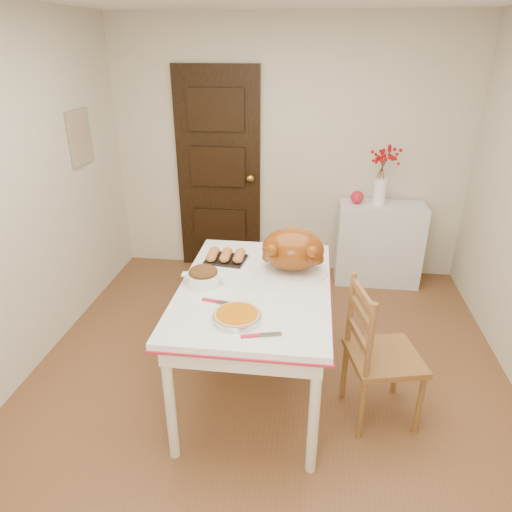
# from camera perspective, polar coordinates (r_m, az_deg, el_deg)

# --- Properties ---
(floor) EXTENTS (3.50, 4.00, 0.00)m
(floor) POSITION_cam_1_polar(r_m,az_deg,el_deg) (3.38, 1.19, -16.16)
(floor) COLOR brown
(floor) RESTS_ON ground
(wall_back) EXTENTS (3.50, 0.00, 2.50)m
(wall_back) POSITION_cam_1_polar(r_m,az_deg,el_deg) (4.65, 4.03, 12.77)
(wall_back) COLOR beige
(wall_back) RESTS_ON ground
(door_back) EXTENTS (0.85, 0.06, 2.06)m
(door_back) POSITION_cam_1_polar(r_m,az_deg,el_deg) (4.76, -4.65, 10.31)
(door_back) COLOR black
(door_back) RESTS_ON ground
(photo_board) EXTENTS (0.03, 0.35, 0.45)m
(photo_board) POSITION_cam_1_polar(r_m,az_deg,el_deg) (4.29, -21.05, 13.63)
(photo_board) COLOR #C2B291
(photo_board) RESTS_ON ground
(sideboard) EXTENTS (0.82, 0.36, 0.82)m
(sideboard) POSITION_cam_1_polar(r_m,az_deg,el_deg) (4.73, 15.00, 1.49)
(sideboard) COLOR silver
(sideboard) RESTS_ON floor
(kitchen_table) EXTENTS (0.96, 1.40, 0.84)m
(kitchen_table) POSITION_cam_1_polar(r_m,az_deg,el_deg) (3.11, -0.12, -10.46)
(kitchen_table) COLOR white
(kitchen_table) RESTS_ON floor
(chair_oak) EXTENTS (0.51, 0.51, 0.96)m
(chair_oak) POSITION_cam_1_polar(r_m,az_deg,el_deg) (3.00, 15.74, -11.63)
(chair_oak) COLOR brown
(chair_oak) RESTS_ON floor
(berry_vase) EXTENTS (0.28, 0.28, 0.54)m
(berry_vase) POSITION_cam_1_polar(r_m,az_deg,el_deg) (4.51, 15.34, 9.45)
(berry_vase) COLOR white
(berry_vase) RESTS_ON sideboard
(apple) EXTENTS (0.13, 0.13, 0.13)m
(apple) POSITION_cam_1_polar(r_m,az_deg,el_deg) (4.54, 12.48, 7.16)
(apple) COLOR red
(apple) RESTS_ON sideboard
(turkey_platter) EXTENTS (0.50, 0.41, 0.30)m
(turkey_platter) POSITION_cam_1_polar(r_m,az_deg,el_deg) (2.99, 4.61, 0.52)
(turkey_platter) COLOR #893908
(turkey_platter) RESTS_ON kitchen_table
(pumpkin_pie) EXTENTS (0.35, 0.35, 0.06)m
(pumpkin_pie) POSITION_cam_1_polar(r_m,az_deg,el_deg) (2.54, -2.38, -7.37)
(pumpkin_pie) COLOR #B35B06
(pumpkin_pie) RESTS_ON kitchen_table
(stuffing_dish) EXTENTS (0.28, 0.22, 0.11)m
(stuffing_dish) POSITION_cam_1_polar(r_m,az_deg,el_deg) (2.91, -6.56, -2.44)
(stuffing_dish) COLOR #512F16
(stuffing_dish) RESTS_ON kitchen_table
(rolls_tray) EXTENTS (0.29, 0.24, 0.07)m
(rolls_tray) POSITION_cam_1_polar(r_m,az_deg,el_deg) (3.21, -3.75, 0.02)
(rolls_tray) COLOR #B96934
(rolls_tray) RESTS_ON kitchen_table
(pie_server) EXTENTS (0.22, 0.11, 0.01)m
(pie_server) POSITION_cam_1_polar(r_m,az_deg,el_deg) (2.41, 0.65, -9.81)
(pie_server) COLOR silver
(pie_server) RESTS_ON kitchen_table
(carving_knife) EXTENTS (0.29, 0.12, 0.01)m
(carving_knife) POSITION_cam_1_polar(r_m,az_deg,el_deg) (2.70, -3.97, -5.83)
(carving_knife) COLOR silver
(carving_knife) RESTS_ON kitchen_table
(drinking_glass) EXTENTS (0.07, 0.07, 0.10)m
(drinking_glass) POSITION_cam_1_polar(r_m,az_deg,el_deg) (3.39, 2.27, 1.77)
(drinking_glass) COLOR white
(drinking_glass) RESTS_ON kitchen_table
(shaker_pair) EXTENTS (0.09, 0.06, 0.09)m
(shaker_pair) POSITION_cam_1_polar(r_m,az_deg,el_deg) (3.31, 6.32, 0.86)
(shaker_pair) COLOR white
(shaker_pair) RESTS_ON kitchen_table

